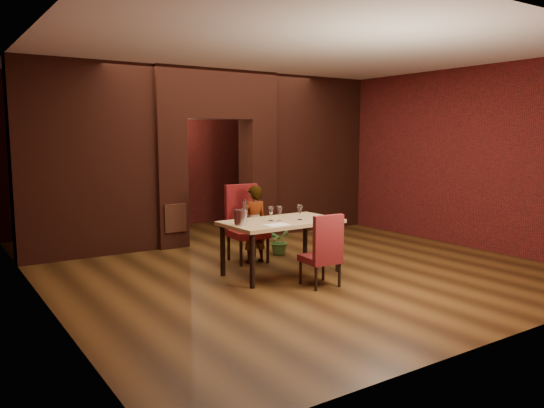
{
  "coord_description": "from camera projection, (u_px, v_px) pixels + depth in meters",
  "views": [
    {
      "loc": [
        -4.64,
        -6.92,
        2.0
      ],
      "look_at": [
        -0.04,
        0.0,
        0.92
      ],
      "focal_mm": 35.0,
      "sensor_mm": 36.0,
      "label": 1
    }
  ],
  "objects": [
    {
      "name": "potted_plant",
      "position": [
        279.0,
        241.0,
        8.94
      ],
      "size": [
        0.55,
        0.53,
        0.47
      ],
      "primitive_type": "imported",
      "rotation": [
        0.0,
        0.0,
        0.5
      ],
      "color": "#3E6F2F",
      "rests_on": "ground"
    },
    {
      "name": "rear_door_frame",
      "position": [
        158.0,
        180.0,
        11.38
      ],
      "size": [
        1.02,
        0.04,
        2.22
      ],
      "primitive_type": "cube",
      "color": "black",
      "rests_on": "ground"
    },
    {
      "name": "dining_table",
      "position": [
        281.0,
        247.0,
        7.67
      ],
      "size": [
        1.7,
        0.99,
        0.79
      ],
      "primitive_type": "cube",
      "rotation": [
        0.0,
        0.0,
        0.03
      ],
      "color": "tan",
      "rests_on": "ground"
    },
    {
      "name": "chair_far",
      "position": [
        248.0,
        224.0,
        8.37
      ],
      "size": [
        0.6,
        0.6,
        1.22
      ],
      "primitive_type": "cube",
      "rotation": [
        0.0,
        0.0,
        -0.08
      ],
      "color": "maroon",
      "rests_on": "ground"
    },
    {
      "name": "wall_back",
      "position": [
        173.0,
        154.0,
        11.62
      ],
      "size": [
        7.0,
        0.04,
        3.2
      ],
      "primitive_type": "cube",
      "color": "maroon",
      "rests_on": "ground"
    },
    {
      "name": "wall_left",
      "position": [
        33.0,
        169.0,
        6.39
      ],
      "size": [
        0.04,
        8.0,
        3.2
      ],
      "primitive_type": "cube",
      "color": "maroon",
      "rests_on": "ground"
    },
    {
      "name": "water_bottle",
      "position": [
        245.0,
        210.0,
        7.5
      ],
      "size": [
        0.07,
        0.07,
        0.31
      ],
      "primitive_type": "cylinder",
      "color": "white",
      "rests_on": "dining_table"
    },
    {
      "name": "wine_glass_b",
      "position": [
        280.0,
        214.0,
        7.55
      ],
      "size": [
        0.09,
        0.09,
        0.21
      ],
      "primitive_type": null,
      "color": "white",
      "rests_on": "dining_table"
    },
    {
      "name": "person_seated",
      "position": [
        254.0,
        224.0,
        8.3
      ],
      "size": [
        0.46,
        0.32,
        1.23
      ],
      "primitive_type": "imported",
      "rotation": [
        0.0,
        0.0,
        3.08
      ],
      "color": "silver",
      "rests_on": "ground"
    },
    {
      "name": "pillar_right",
      "position": [
        258.0,
        178.0,
        10.54
      ],
      "size": [
        0.55,
        0.55,
        2.3
      ],
      "primitive_type": "cube",
      "color": "maroon",
      "rests_on": "ground"
    },
    {
      "name": "wine_bucket",
      "position": [
        240.0,
        217.0,
        7.19
      ],
      "size": [
        0.17,
        0.17,
        0.21
      ],
      "primitive_type": "cylinder",
      "color": "#BCBCC3",
      "rests_on": "dining_table"
    },
    {
      "name": "chair_near",
      "position": [
        320.0,
        250.0,
        7.04
      ],
      "size": [
        0.48,
        0.48,
        0.98
      ],
      "primitive_type": "cube",
      "rotation": [
        0.0,
        0.0,
        3.07
      ],
      "color": "maroon",
      "rests_on": "ground"
    },
    {
      "name": "wine_glass_a",
      "position": [
        271.0,
        214.0,
        7.56
      ],
      "size": [
        0.08,
        0.08,
        0.2
      ],
      "primitive_type": null,
      "color": "silver",
      "rests_on": "dining_table"
    },
    {
      "name": "floor",
      "position": [
        274.0,
        261.0,
        8.52
      ],
      "size": [
        8.0,
        8.0,
        0.0
      ],
      "primitive_type": "plane",
      "color": "#4B2E12",
      "rests_on": "ground"
    },
    {
      "name": "vent_panel",
      "position": [
        175.0,
        218.0,
        9.33
      ],
      "size": [
        0.4,
        0.03,
        0.5
      ],
      "primitive_type": "cube",
      "color": "#AC5132",
      "rests_on": "ground"
    },
    {
      "name": "wing_wall_left",
      "position": [
        86.0,
        160.0,
        8.67
      ],
      "size": [
        2.28,
        0.35,
        3.2
      ],
      "primitive_type": "cube",
      "color": "maroon",
      "rests_on": "ground"
    },
    {
      "name": "ceiling",
      "position": [
        274.0,
        56.0,
        8.11
      ],
      "size": [
        7.0,
        8.0,
        0.04
      ],
      "primitive_type": "cube",
      "color": "silver",
      "rests_on": "ground"
    },
    {
      "name": "wall_right",
      "position": [
        424.0,
        156.0,
        10.23
      ],
      "size": [
        0.04,
        8.0,
        3.2
      ],
      "primitive_type": "cube",
      "color": "maroon",
      "rests_on": "ground"
    },
    {
      "name": "wine_glass_c",
      "position": [
        300.0,
        212.0,
        7.65
      ],
      "size": [
        0.09,
        0.09,
        0.22
      ],
      "primitive_type": null,
      "color": "white",
      "rests_on": "dining_table"
    },
    {
      "name": "lintel",
      "position": [
        214.0,
        95.0,
        9.82
      ],
      "size": [
        2.45,
        0.55,
        0.9
      ],
      "primitive_type": "cube",
      "color": "maroon",
      "rests_on": "ground"
    },
    {
      "name": "wing_wall_right",
      "position": [
        314.0,
        154.0,
        11.26
      ],
      "size": [
        2.28,
        0.35,
        3.2
      ],
      "primitive_type": "cube",
      "color": "maroon",
      "rests_on": "ground"
    },
    {
      "name": "rear_door",
      "position": [
        157.0,
        180.0,
        11.42
      ],
      "size": [
        0.9,
        0.08,
        2.1
      ],
      "primitive_type": "cube",
      "color": "black",
      "rests_on": "ground"
    },
    {
      "name": "pillar_left",
      "position": [
        168.0,
        183.0,
        9.5
      ],
      "size": [
        0.55,
        0.55,
        2.3
      ],
      "primitive_type": "cube",
      "color": "maroon",
      "rests_on": "ground"
    },
    {
      "name": "wall_front",
      "position": [
        509.0,
        178.0,
        5.01
      ],
      "size": [
        7.0,
        0.04,
        3.2
      ],
      "primitive_type": "cube",
      "color": "maroon",
      "rests_on": "ground"
    },
    {
      "name": "tasting_sheet",
      "position": [
        277.0,
        225.0,
        7.23
      ],
      "size": [
        0.34,
        0.26,
        0.0
      ],
      "primitive_type": "cube",
      "rotation": [
        0.0,
        0.0,
        0.08
      ],
      "color": "white",
      "rests_on": "dining_table"
    }
  ]
}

